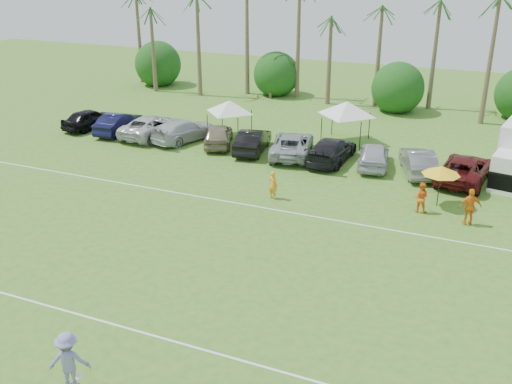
% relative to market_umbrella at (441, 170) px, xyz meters
% --- Properties ---
extents(ground, '(120.00, 120.00, 0.00)m').
position_rel_market_umbrella_xyz_m(ground, '(-11.79, -18.03, -2.07)').
color(ground, '#427021').
rests_on(ground, ground).
extents(field_lines, '(80.00, 12.10, 0.01)m').
position_rel_market_umbrella_xyz_m(field_lines, '(-11.79, -10.03, -2.06)').
color(field_lines, white).
rests_on(field_lines, ground).
extents(palm_tree_0, '(2.40, 2.40, 8.90)m').
position_rel_market_umbrella_xyz_m(palm_tree_0, '(-33.79, 19.97, 5.41)').
color(palm_tree_0, brown).
rests_on(palm_tree_0, ground).
extents(palm_tree_1, '(2.40, 2.40, 9.90)m').
position_rel_market_umbrella_xyz_m(palm_tree_1, '(-28.79, 19.97, 6.29)').
color(palm_tree_1, brown).
rests_on(palm_tree_1, ground).
extents(palm_tree_4, '(2.40, 2.40, 8.90)m').
position_rel_market_umbrella_xyz_m(palm_tree_4, '(-15.79, 19.97, 5.41)').
color(palm_tree_4, brown).
rests_on(palm_tree_4, ground).
extents(palm_tree_5, '(2.40, 2.40, 9.90)m').
position_rel_market_umbrella_xyz_m(palm_tree_5, '(-11.79, 19.97, 6.29)').
color(palm_tree_5, brown).
rests_on(palm_tree_5, ground).
extents(palm_tree_6, '(2.40, 2.40, 10.90)m').
position_rel_market_umbrella_xyz_m(palm_tree_6, '(-7.79, 19.97, 7.15)').
color(palm_tree_6, brown).
rests_on(palm_tree_6, ground).
extents(palm_tree_8, '(2.40, 2.40, 8.90)m').
position_rel_market_umbrella_xyz_m(palm_tree_8, '(1.21, 19.97, 5.41)').
color(palm_tree_8, brown).
rests_on(palm_tree_8, ground).
extents(bush_tree_0, '(4.00, 4.00, 4.00)m').
position_rel_market_umbrella_xyz_m(bush_tree_0, '(-30.79, 20.97, -0.27)').
color(bush_tree_0, brown).
rests_on(bush_tree_0, ground).
extents(bush_tree_1, '(4.00, 4.00, 4.00)m').
position_rel_market_umbrella_xyz_m(bush_tree_1, '(-17.79, 20.97, -0.27)').
color(bush_tree_1, brown).
rests_on(bush_tree_1, ground).
extents(bush_tree_2, '(4.00, 4.00, 4.00)m').
position_rel_market_umbrella_xyz_m(bush_tree_2, '(-5.79, 20.97, -0.27)').
color(bush_tree_2, brown).
rests_on(bush_tree_2, ground).
extents(sideline_player_a, '(0.70, 0.59, 1.63)m').
position_rel_market_umbrella_xyz_m(sideline_player_a, '(-8.67, -2.60, -1.25)').
color(sideline_player_a, orange).
rests_on(sideline_player_a, ground).
extents(sideline_player_b, '(0.83, 0.65, 1.67)m').
position_rel_market_umbrella_xyz_m(sideline_player_b, '(-0.77, -1.22, -1.23)').
color(sideline_player_b, orange).
rests_on(sideline_player_b, ground).
extents(sideline_player_c, '(1.24, 0.85, 1.96)m').
position_rel_market_umbrella_xyz_m(sideline_player_c, '(1.74, -1.84, -1.09)').
color(sideline_player_c, orange).
rests_on(sideline_player_c, ground).
extents(canopy_tent_left, '(3.90, 3.90, 3.16)m').
position_rel_market_umbrella_xyz_m(canopy_tent_left, '(-16.11, 7.38, 0.64)').
color(canopy_tent_left, black).
rests_on(canopy_tent_left, ground).
extents(canopy_tent_right, '(4.38, 4.38, 3.55)m').
position_rel_market_umbrella_xyz_m(canopy_tent_right, '(-7.62, 9.21, 0.97)').
color(canopy_tent_right, black).
rests_on(canopy_tent_right, ground).
extents(market_umbrella, '(2.07, 2.07, 2.30)m').
position_rel_market_umbrella_xyz_m(market_umbrella, '(0.00, 0.00, 0.00)').
color(market_umbrella, black).
rests_on(market_umbrella, ground).
extents(frisbee_player, '(1.49, 1.22, 2.00)m').
position_rel_market_umbrella_xyz_m(frisbee_player, '(-9.07, -19.25, -1.07)').
color(frisbee_player, '#817DB1').
rests_on(frisbee_player, ground).
extents(parked_car_0, '(2.80, 4.95, 1.59)m').
position_rel_market_umbrella_xyz_m(parked_car_0, '(-27.08, 4.78, -1.27)').
color(parked_car_0, black).
rests_on(parked_car_0, ground).
extents(parked_car_1, '(1.99, 4.91, 1.59)m').
position_rel_market_umbrella_xyz_m(parked_car_1, '(-24.27, 4.65, -1.27)').
color(parked_car_1, '#0E1033').
rests_on(parked_car_1, ground).
extents(parked_car_2, '(2.95, 5.85, 1.59)m').
position_rel_market_umbrella_xyz_m(parked_car_2, '(-21.46, 4.85, -1.27)').
color(parked_car_2, silver).
rests_on(parked_car_2, ground).
extents(parked_car_3, '(3.80, 5.89, 1.59)m').
position_rel_market_umbrella_xyz_m(parked_car_3, '(-18.64, 4.91, -1.27)').
color(parked_car_3, '#B8B7BB').
rests_on(parked_car_3, ground).
extents(parked_car_4, '(3.45, 5.02, 1.59)m').
position_rel_market_umbrella_xyz_m(parked_car_4, '(-15.83, 4.88, -1.27)').
color(parked_car_4, gray).
rests_on(parked_car_4, ground).
extents(parked_car_5, '(2.44, 5.03, 1.59)m').
position_rel_market_umbrella_xyz_m(parked_car_5, '(-13.02, 4.56, -1.27)').
color(parked_car_5, black).
rests_on(parked_car_5, ground).
extents(parked_car_6, '(3.87, 6.16, 1.59)m').
position_rel_market_umbrella_xyz_m(parked_car_6, '(-10.20, 4.83, -1.27)').
color(parked_car_6, '#9BA0A4').
rests_on(parked_car_6, ground).
extents(parked_car_7, '(2.45, 5.56, 1.59)m').
position_rel_market_umbrella_xyz_m(parked_car_7, '(-7.39, 4.73, -1.27)').
color(parked_car_7, black).
rests_on(parked_car_7, ground).
extents(parked_car_8, '(2.63, 4.91, 1.59)m').
position_rel_market_umbrella_xyz_m(parked_car_8, '(-4.58, 4.83, -1.27)').
color(parked_car_8, '#B4B6C2').
rests_on(parked_car_8, ground).
extents(parked_car_9, '(3.13, 5.10, 1.59)m').
position_rel_market_umbrella_xyz_m(parked_car_9, '(-1.76, 4.70, -1.27)').
color(parked_car_9, slate).
rests_on(parked_car_9, ground).
extents(parked_car_10, '(3.36, 6.01, 1.59)m').
position_rel_market_umbrella_xyz_m(parked_car_10, '(1.05, 4.42, -1.27)').
color(parked_car_10, '#531313').
rests_on(parked_car_10, ground).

